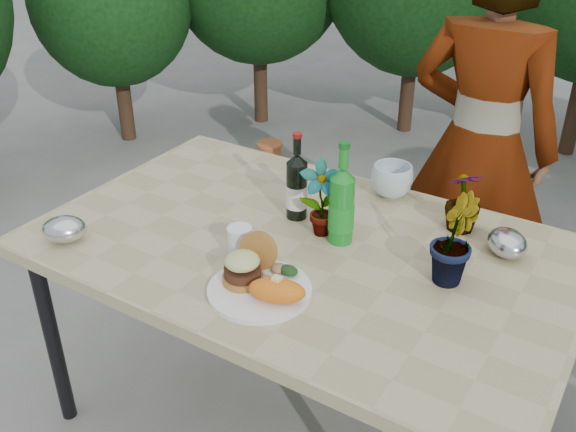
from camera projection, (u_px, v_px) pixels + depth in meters
The scene contains 18 objects.
ground at pixel (300, 420), 2.30m from camera, with size 80.00×80.00×0.00m, color #62625D.
patio_table at pixel (302, 259), 1.96m from camera, with size 1.60×1.00×0.75m.
shrub_hedge at pixel (539, 13), 2.84m from camera, with size 7.01×5.02×2.19m.
dinner_plate at pixel (260, 290), 1.70m from camera, with size 0.28×0.28×0.01m, color white.
burger_stack at pixel (246, 264), 1.72m from camera, with size 0.11×0.16×0.11m.
sweet_potato at pixel (277, 290), 1.64m from camera, with size 0.15×0.08×0.06m, color orange.
grilled_veg at pixel (284, 269), 1.75m from camera, with size 0.08×0.05×0.03m.
wine_bottle at pixel (297, 187), 2.02m from camera, with size 0.07×0.07×0.29m.
sparkling_water at pixel (342, 206), 1.88m from camera, with size 0.08×0.08×0.32m.
plastic_cup at pixel (240, 242), 1.84m from camera, with size 0.07×0.07×0.10m, color white.
seedling_left at pixel (321, 199), 1.91m from camera, with size 0.13×0.09×0.24m, color #226121.
seedling_mid at pixel (453, 239), 1.70m from camera, with size 0.14×0.11×0.25m, color #27521C.
seedling_right at pixel (464, 201), 1.95m from camera, with size 0.11×0.11×0.20m, color #225C1F.
blue_bowl at pixel (392, 180), 2.17m from camera, with size 0.14×0.14×0.11m, color silver.
foil_packet_left at pixel (64, 229), 1.92m from camera, with size 0.13×0.11×0.08m, color silver.
foil_packet_right at pixel (507, 243), 1.85m from camera, with size 0.13×0.11×0.08m, color #B7BABE.
person at pixel (480, 146), 2.45m from camera, with size 0.58×0.38×1.60m, color #945D4A.
terracotta_pot at pixel (270, 152), 4.19m from camera, with size 0.17×0.17×0.14m.
Camera 1 is at (0.84, -1.41, 1.77)m, focal length 40.00 mm.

